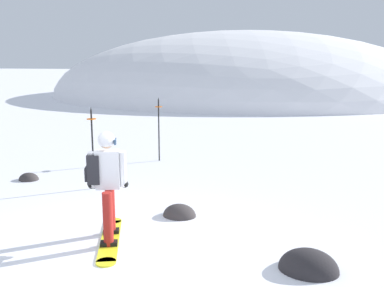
# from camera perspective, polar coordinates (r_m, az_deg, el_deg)

# --- Properties ---
(ground_plane) EXTENTS (300.00, 300.00, 0.00)m
(ground_plane) POSITION_cam_1_polar(r_m,az_deg,el_deg) (6.32, -9.20, -14.77)
(ground_plane) COLOR white
(ridge_peak_main) EXTENTS (31.27, 28.14, 10.49)m
(ridge_peak_main) POSITION_cam_1_polar(r_m,az_deg,el_deg) (36.45, 6.45, 6.50)
(ridge_peak_main) COLOR white
(ridge_peak_main) RESTS_ON ground
(snowboarder_main) EXTENTS (0.96, 1.68, 1.71)m
(snowboarder_main) POSITION_cam_1_polar(r_m,az_deg,el_deg) (6.61, -11.42, -5.15)
(snowboarder_main) COLOR yellow
(snowboarder_main) RESTS_ON ground
(piste_marker_near) EXTENTS (0.20, 0.20, 1.78)m
(piste_marker_near) POSITION_cam_1_polar(r_m,az_deg,el_deg) (11.85, -4.46, 2.58)
(piste_marker_near) COLOR black
(piste_marker_near) RESTS_ON ground
(piste_marker_far) EXTENTS (0.20, 0.20, 1.80)m
(piste_marker_far) POSITION_cam_1_polar(r_m,az_deg,el_deg) (9.41, -13.15, 0.21)
(piste_marker_far) COLOR black
(piste_marker_far) RESTS_ON ground
(rock_dark) EXTENTS (0.80, 0.68, 0.56)m
(rock_dark) POSITION_cam_1_polar(r_m,az_deg,el_deg) (6.13, 15.25, -15.89)
(rock_dark) COLOR #282628
(rock_dark) RESTS_ON ground
(rock_mid) EXTENTS (0.61, 0.51, 0.42)m
(rock_mid) POSITION_cam_1_polar(r_m,az_deg,el_deg) (7.80, -1.69, -9.55)
(rock_mid) COLOR #383333
(rock_mid) RESTS_ON ground
(rock_small) EXTENTS (0.48, 0.41, 0.34)m
(rock_small) POSITION_cam_1_polar(r_m,az_deg,el_deg) (10.78, -20.94, -4.49)
(rock_small) COLOR #383333
(rock_small) RESTS_ON ground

